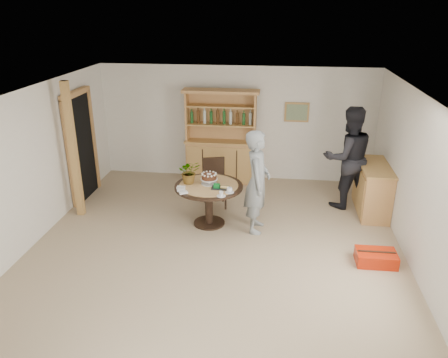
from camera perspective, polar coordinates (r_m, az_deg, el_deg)
ground at (r=6.97m, az=-1.46°, el=-10.22°), size 7.00×7.00×0.00m
room_shell at (r=6.22m, az=-1.58°, el=3.51°), size 6.04×7.04×2.52m
doorway at (r=9.10m, az=-18.18°, el=4.24°), size 0.13×1.10×2.18m
pine_post at (r=8.27m, az=-19.09°, el=3.45°), size 0.12×0.12×2.50m
hutch at (r=9.63m, az=-0.36°, el=3.70°), size 1.62×0.54×2.04m
sideboard at (r=8.66m, az=18.85°, el=-1.22°), size 0.54×1.26×0.94m
dining_table at (r=7.70m, az=-1.99°, el=-1.84°), size 1.20×1.20×0.76m
dining_chair at (r=8.48m, az=-1.24°, el=-0.02°), size 0.52×0.52×0.95m
birthday_cake at (r=7.63m, az=-1.96°, el=0.22°), size 0.30×0.30×0.20m
flower_vase at (r=7.66m, az=-4.56°, el=0.95°), size 0.47×0.44×0.42m
gift_tray at (r=7.48m, az=-0.54°, el=-1.04°), size 0.30×0.20×0.08m
coffee_cup_a at (r=7.31m, az=0.73°, el=-1.49°), size 0.15×0.15×0.09m
coffee_cup_b at (r=7.17m, az=-0.38°, el=-2.01°), size 0.15×0.15×0.08m
napkins at (r=7.42m, az=-5.52°, el=-1.43°), size 0.24×0.33×0.03m
teen_boy at (r=7.41m, az=4.36°, el=-0.39°), size 0.44×0.66×1.80m
adult_person at (r=8.60m, az=15.87°, el=2.69°), size 1.14×1.00×1.98m
red_suitcase at (r=7.16m, az=19.23°, el=-9.68°), size 0.60×0.41×0.21m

